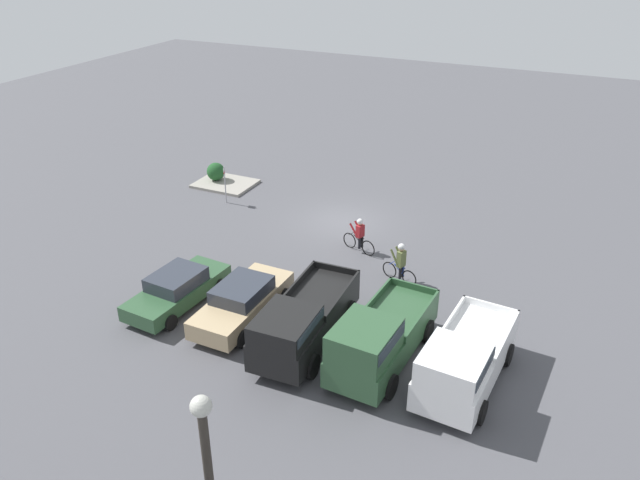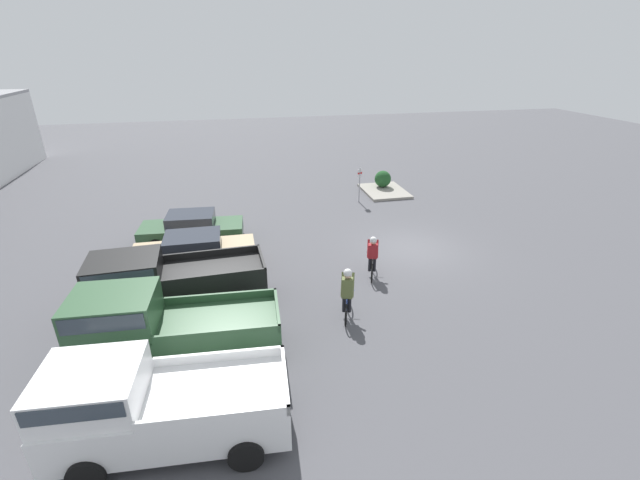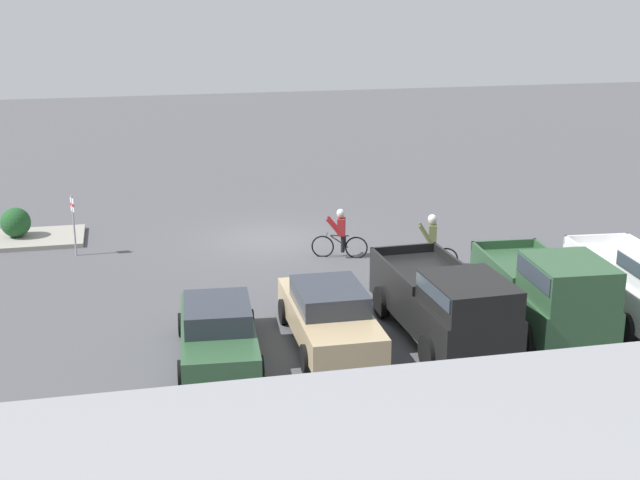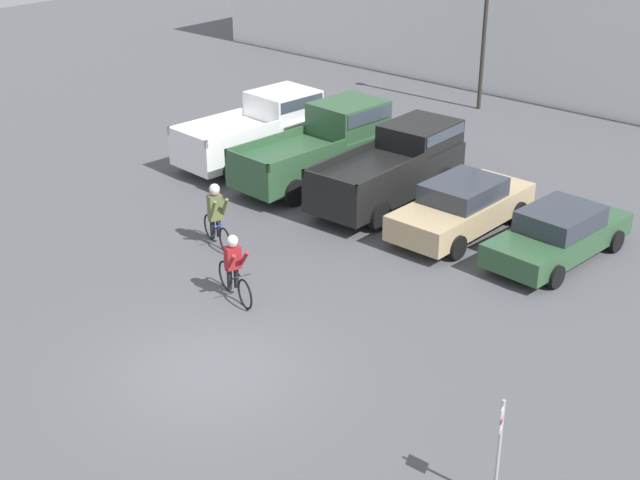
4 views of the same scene
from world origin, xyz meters
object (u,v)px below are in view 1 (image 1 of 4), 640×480
Objects in this scene: sedan_0 at (243,301)px; pickup_truck_1 at (378,339)px; cyclist_0 at (359,235)px; cyclist_1 at (400,262)px; sedan_1 at (178,289)px; fire_lane_sign at (225,181)px; shrub at (216,172)px; pickup_truck_0 at (463,361)px; pickup_truck_2 at (302,321)px.

pickup_truck_1 is at bearing 173.73° from sedan_0.
cyclist_1 is at bearing 145.31° from cyclist_0.
cyclist_1 reaches higher than cyclist_0.
pickup_truck_1 reaches higher than cyclist_0.
fire_lane_sign is at bearing -68.09° from sedan_1.
pickup_truck_1 reaches higher than cyclist_1.
fire_lane_sign is at bearing 133.29° from shrub.
pickup_truck_0 is 2.81m from pickup_truck_1.
pickup_truck_0 is 9.71m from cyclist_0.
sedan_0 reaches higher than shrub.
cyclist_0 is 8.69m from fire_lane_sign.
shrub is (16.90, -11.57, -0.45)m from pickup_truck_0.
sedan_0 is 2.72× the size of cyclist_0.
cyclist_0 is 11.32m from shrub.
pickup_truck_0 is 6.80m from cyclist_1.
pickup_truck_0 is at bearing 176.62° from sedan_0.
pickup_truck_2 is 5.97m from cyclist_1.
pickup_truck_0 is 8.39m from sedan_0.
sedan_1 is at bearing -4.51° from pickup_truck_2.
sedan_1 is (5.61, -0.44, -0.42)m from pickup_truck_2.
pickup_truck_1 is 2.75m from pickup_truck_2.
pickup_truck_1 is at bearing 141.73° from fire_lane_sign.
sedan_1 is 8.99m from cyclist_1.
pickup_truck_1 reaches higher than pickup_truck_0.
pickup_truck_2 reaches higher than fire_lane_sign.
cyclist_0 is at bearing -124.08° from sedan_1.
sedan_0 is 2.35× the size of fire_lane_sign.
pickup_truck_1 reaches higher than sedan_1.
cyclist_0 is 1.72× the size of shrub.
cyclist_0 is (6.41, -7.29, -0.28)m from pickup_truck_0.
sedan_0 is at bearing -13.54° from pickup_truck_2.
pickup_truck_2 is 1.18× the size of sedan_0.
cyclist_0 is at bearing -83.44° from pickup_truck_2.
pickup_truck_2 is at bearing 1.88° from pickup_truck_0.
sedan_1 is at bearing -2.58° from pickup_truck_1.
shrub is (14.10, -11.68, -0.52)m from pickup_truck_1.
shrub is at bearing -46.71° from fire_lane_sign.
sedan_0 is (5.57, -0.61, -0.42)m from pickup_truck_1.
pickup_truck_0 reaches higher than shrub.
sedan_0 is 11.00m from fire_lane_sign.
sedan_0 is at bearing -3.38° from pickup_truck_0.
cyclist_1 is (1.11, -5.67, -0.26)m from pickup_truck_1.
fire_lane_sign reaches higher than sedan_1.
shrub is at bearing -24.82° from cyclist_1.
pickup_truck_0 is 11.18m from sedan_1.
sedan_1 is 4.57× the size of shrub.
sedan_1 is at bearing 36.13° from cyclist_1.
sedan_1 is 2.62× the size of cyclist_1.
pickup_truck_1 is 5.62m from sedan_0.
sedan_0 is at bearing 126.06° from fire_lane_sign.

